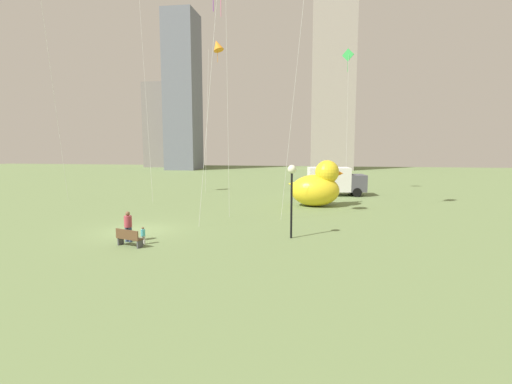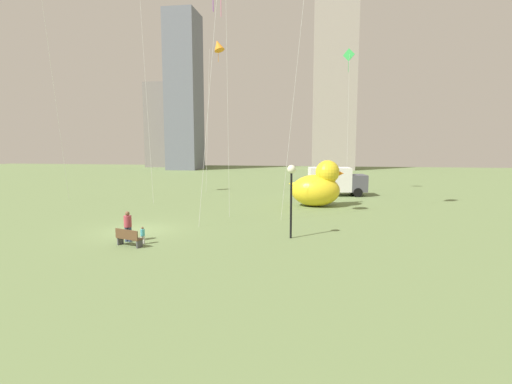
% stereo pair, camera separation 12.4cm
% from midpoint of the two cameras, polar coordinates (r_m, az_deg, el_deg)
% --- Properties ---
extents(ground_plane, '(140.00, 140.00, 0.00)m').
position_cam_midpoint_polar(ground_plane, '(24.49, -17.33, -5.52)').
color(ground_plane, '#69814C').
extents(park_bench, '(1.57, 0.92, 0.90)m').
position_cam_midpoint_polar(park_bench, '(20.88, -18.47, -6.41)').
color(park_bench, brown).
rests_on(park_bench, ground).
extents(person_adult, '(0.40, 0.40, 1.65)m').
position_cam_midpoint_polar(person_adult, '(21.79, -18.56, -4.66)').
color(person_adult, '#38476B').
rests_on(person_adult, ground).
extents(person_child, '(0.23, 0.23, 0.93)m').
position_cam_midpoint_polar(person_child, '(21.09, -16.54, -6.09)').
color(person_child, silver).
rests_on(person_child, ground).
extents(giant_inflatable_duck, '(4.69, 3.01, 3.89)m').
position_cam_midpoint_polar(giant_inflatable_duck, '(32.74, 8.90, 0.79)').
color(giant_inflatable_duck, yellow).
rests_on(giant_inflatable_duck, ground).
extents(lamppost, '(0.47, 0.47, 4.09)m').
position_cam_midpoint_polar(lamppost, '(21.21, 5.14, 1.54)').
color(lamppost, black).
rests_on(lamppost, ground).
extents(box_truck, '(5.95, 3.05, 2.85)m').
position_cam_midpoint_polar(box_truck, '(39.87, 11.52, 1.55)').
color(box_truck, white).
rests_on(box_truck, ground).
extents(city_skyline, '(45.56, 19.07, 36.60)m').
position_cam_midpoint_polar(city_skyline, '(84.35, -3.48, 13.29)').
color(city_skyline, gray).
rests_on(city_skyline, ground).
extents(kite_green, '(1.15, 0.65, 14.83)m').
position_cam_midpoint_polar(kite_green, '(42.36, 13.36, 18.15)').
color(kite_green, silver).
rests_on(kite_green, ground).
extents(kite_orange, '(2.17, 2.53, 16.26)m').
position_cam_midpoint_polar(kite_orange, '(43.70, -5.83, 20.73)').
color(kite_orange, silver).
rests_on(kite_orange, ground).
extents(kite_pink, '(1.23, 0.81, 15.97)m').
position_cam_midpoint_polar(kite_pink, '(28.50, -5.28, 26.04)').
color(kite_pink, silver).
rests_on(kite_pink, ground).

